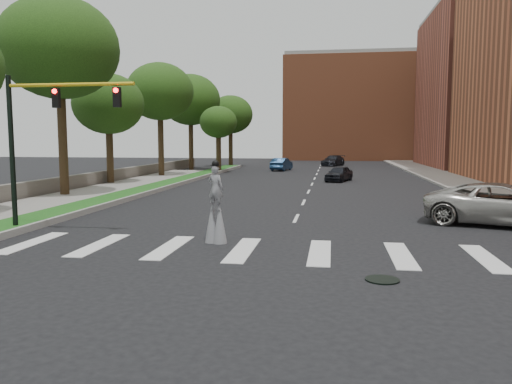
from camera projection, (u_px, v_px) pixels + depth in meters
The scene contains 21 objects.
ground_plane at pixel (278, 258), 15.59m from camera, with size 160.00×160.00×0.00m, color black.
grass_median at pixel (153, 188), 36.97m from camera, with size 2.00×60.00×0.25m, color #184D16.
median_curb at pixel (167, 188), 36.81m from camera, with size 0.20×60.00×0.28m, color gray.
sidewalk_left at pixel (37, 205), 27.60m from camera, with size 4.00×60.00×0.18m, color gray.
sidewalk_right at pixel (475, 186), 38.26m from camera, with size 5.00×90.00×0.18m, color gray.
stone_wall at pixel (96, 179), 39.72m from camera, with size 0.50×56.00×1.10m, color #5D5750.
manhole at pixel (382, 280), 13.17m from camera, with size 0.90×0.90×0.04m, color black.
building_far at pixel (493, 90), 64.27m from camera, with size 16.00×22.00×20.00m, color #A34E3C.
building_backdrop at pixel (358, 110), 90.38m from camera, with size 26.00×14.00×18.00m, color #AD5936.
traffic_signal at pixel (39, 128), 19.57m from camera, with size 5.30×0.23×6.20m.
stilt_performer at pixel (216, 211), 17.83m from camera, with size 0.83×0.61×2.97m.
suv_crossing at pixel (504, 205), 21.46m from camera, with size 3.02×6.54×1.82m, color #A8A59E.
car_near at pixel (339, 174), 43.89m from camera, with size 1.61×4.00×1.36m, color black.
car_mid at pixel (282, 164), 58.89m from camera, with size 1.56×4.48×1.48m, color navy.
car_far at pixel (333, 161), 69.17m from camera, with size 2.03×5.00×1.45m, color black.
tree_2 at pixel (59, 48), 31.13m from camera, with size 7.45×7.45×12.55m.
tree_3 at pixel (108, 104), 40.02m from camera, with size 5.70×5.70×8.95m.
tree_4 at pixel (160, 92), 48.21m from camera, with size 6.52×6.52×11.06m.
tree_5 at pixel (190, 100), 59.54m from camera, with size 7.13×7.13×11.40m.
tree_6 at pixel (218, 123), 54.79m from camera, with size 4.12×4.12×7.32m.
tree_7 at pixel (231, 115), 66.59m from camera, with size 5.98×5.98×9.51m.
Camera 1 is at (1.65, -15.20, 3.72)m, focal length 35.00 mm.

